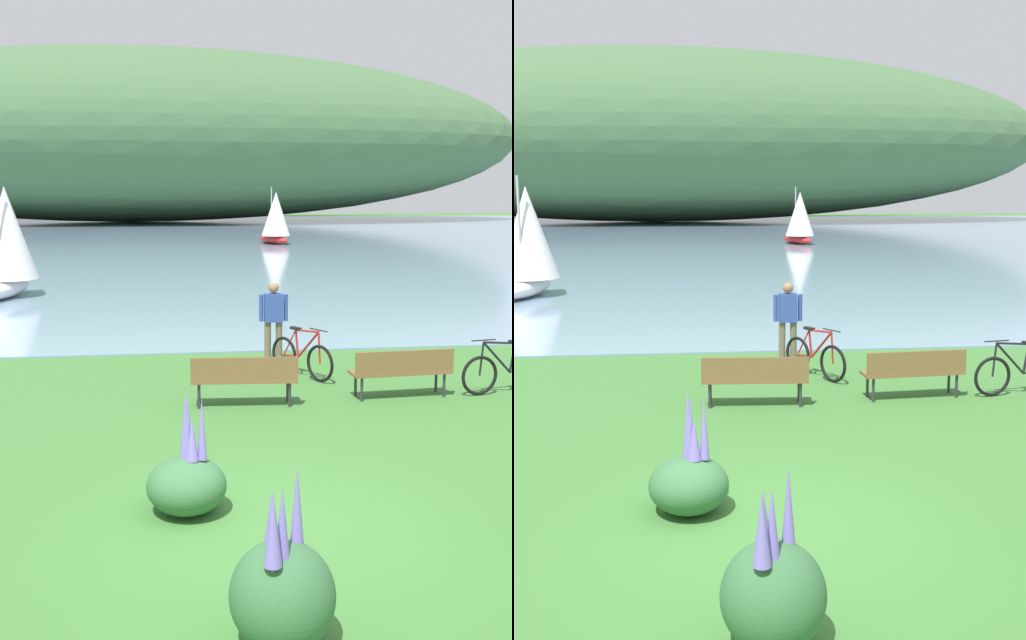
{
  "view_description": "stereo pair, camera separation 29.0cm",
  "coord_description": "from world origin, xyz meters",
  "views": [
    {
      "loc": [
        -1.19,
        -7.92,
        3.67
      ],
      "look_at": [
        0.77,
        7.56,
        1.0
      ],
      "focal_mm": 43.7,
      "sensor_mm": 36.0,
      "label": 1
    },
    {
      "loc": [
        -0.9,
        -7.95,
        3.67
      ],
      "look_at": [
        0.77,
        7.56,
        1.0
      ],
      "focal_mm": 43.7,
      "sensor_mm": 36.0,
      "label": 2
    }
  ],
  "objects": [
    {
      "name": "ground_plane",
      "position": [
        0.0,
        0.0,
        0.0
      ],
      "size": [
        200.0,
        200.0,
        0.0
      ],
      "primitive_type": "plane",
      "color": "#3D7533"
    },
    {
      "name": "bay_water",
      "position": [
        0.0,
        49.06,
        0.02
      ],
      "size": [
        180.0,
        80.0,
        0.04
      ],
      "primitive_type": "cube",
      "color": "#7A99B2",
      "rests_on": "ground"
    },
    {
      "name": "distant_hillside",
      "position": [
        -3.63,
        76.14,
        8.88
      ],
      "size": [
        83.51,
        28.0,
        17.68
      ],
      "primitive_type": "ellipsoid",
      "color": "#42663D",
      "rests_on": "bay_water"
    },
    {
      "name": "park_bench_near_camera",
      "position": [
        3.03,
        4.97,
        0.52
      ],
      "size": [
        1.83,
        0.62,
        0.88
      ],
      "color": "brown",
      "rests_on": "ground"
    },
    {
      "name": "park_bench_further_along",
      "position": [
        0.21,
        4.78,
        0.52
      ],
      "size": [
        1.83,
        0.59,
        0.88
      ],
      "color": "brown",
      "rests_on": "ground"
    },
    {
      "name": "bicycle_leaning_near_bench",
      "position": [
        4.96,
        5.04,
        0.4
      ],
      "size": [
        1.76,
        0.35,
        1.01
      ],
      "color": "black",
      "rests_on": "ground"
    },
    {
      "name": "bicycle_beside_path",
      "position": [
        1.56,
        6.69,
        0.4
      ],
      "size": [
        0.97,
        1.54,
        1.01
      ],
      "color": "black",
      "rests_on": "ground"
    },
    {
      "name": "person_at_shoreline",
      "position": [
        1.19,
        7.98,
        0.98
      ],
      "size": [
        0.61,
        0.22,
        1.71
      ],
      "color": "#72604C",
      "rests_on": "ground"
    },
    {
      "name": "echium_bush_beside_closest",
      "position": [
        -0.92,
        0.51,
        0.37
      ],
      "size": [
        0.92,
        0.92,
        1.4
      ],
      "color": "#386B3D",
      "rests_on": "ground"
    },
    {
      "name": "echium_bush_mid_cluster",
      "position": [
        -0.26,
        -2.23,
        0.48
      ],
      "size": [
        0.86,
        0.86,
        1.49
      ],
      "color": "#386B3D",
      "rests_on": "ground"
    },
    {
      "name": "sailboat_mid_bay",
      "position": [
        -6.19,
        18.84,
        1.93
      ],
      "size": [
        2.42,
        3.54,
        4.01
      ],
      "color": "white",
      "rests_on": "bay_water"
    },
    {
      "name": "sailboat_toward_hillside",
      "position": [
        6.36,
        41.78,
        1.75
      ],
      "size": [
        2.44,
        3.18,
        3.64
      ],
      "color": "#B22323",
      "rests_on": "bay_water"
    }
  ]
}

